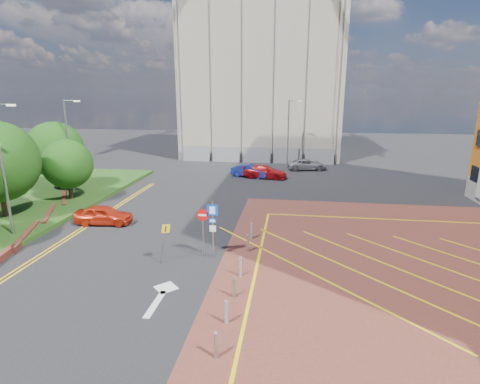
% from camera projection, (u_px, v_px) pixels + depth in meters
% --- Properties ---
extents(ground, '(140.00, 140.00, 0.00)m').
position_uv_depth(ground, '(200.00, 265.00, 19.86)').
color(ground, black).
rests_on(ground, ground).
extents(retaining_wall, '(6.06, 20.33, 0.40)m').
position_uv_depth(retaining_wall, '(24.00, 236.00, 23.34)').
color(retaining_wall, brown).
rests_on(retaining_wall, ground).
extents(tree_c, '(4.00, 4.00, 4.90)m').
position_uv_depth(tree_c, '(68.00, 164.00, 30.45)').
color(tree_c, '#3D2B1C').
rests_on(tree_c, grass_bed).
extents(tree_d, '(5.00, 5.00, 6.08)m').
position_uv_depth(tree_d, '(55.00, 150.00, 33.55)').
color(tree_d, '#3D2B1C').
rests_on(tree_d, grass_bed).
extents(lamp_left_near, '(1.53, 0.16, 8.00)m').
position_uv_depth(lamp_left_near, '(3.00, 165.00, 22.27)').
color(lamp_left_near, '#9EA0A8').
rests_on(lamp_left_near, grass_bed).
extents(lamp_left_far, '(1.53, 0.16, 8.00)m').
position_uv_depth(lamp_left_far, '(69.00, 143.00, 32.11)').
color(lamp_left_far, '#9EA0A8').
rests_on(lamp_left_far, grass_bed).
extents(lamp_back, '(1.53, 0.16, 8.00)m').
position_uv_depth(lamp_back, '(289.00, 131.00, 44.96)').
color(lamp_back, '#9EA0A8').
rests_on(lamp_back, ground).
extents(sign_cluster, '(1.17, 0.12, 3.20)m').
position_uv_depth(sign_cluster, '(209.00, 224.00, 20.26)').
color(sign_cluster, '#9EA0A8').
rests_on(sign_cluster, ground).
extents(warning_sign, '(0.65, 0.40, 2.25)m').
position_uv_depth(warning_sign, '(164.00, 239.00, 19.61)').
color(warning_sign, '#9EA0A8').
rests_on(warning_sign, ground).
extents(bollard_row, '(0.14, 11.14, 0.90)m').
position_uv_depth(bollard_row, '(239.00, 274.00, 17.84)').
color(bollard_row, '#9EA0A8').
rests_on(bollard_row, forecourt).
extents(construction_building, '(21.20, 19.20, 22.00)m').
position_uv_depth(construction_building, '(264.00, 77.00, 55.28)').
color(construction_building, '#B3A992').
rests_on(construction_building, ground).
extents(construction_fence, '(21.60, 0.06, 2.00)m').
position_uv_depth(construction_fence, '(264.00, 155.00, 48.16)').
color(construction_fence, gray).
rests_on(construction_fence, ground).
extents(car_red_left, '(4.00, 1.89, 1.32)m').
position_uv_depth(car_red_left, '(104.00, 215.00, 25.84)').
color(car_red_left, red).
rests_on(car_red_left, ground).
extents(car_blue_back, '(4.35, 2.57, 1.36)m').
position_uv_depth(car_blue_back, '(250.00, 171.00, 40.23)').
color(car_blue_back, navy).
rests_on(car_blue_back, ground).
extents(car_red_back, '(4.89, 2.52, 1.36)m').
position_uv_depth(car_red_back, '(265.00, 172.00, 39.76)').
color(car_red_back, '#B10F14').
rests_on(car_red_back, ground).
extents(car_silver_back, '(4.87, 2.95, 1.26)m').
position_uv_depth(car_silver_back, '(307.00, 164.00, 44.03)').
color(car_silver_back, '#A4A4AB').
rests_on(car_silver_back, ground).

